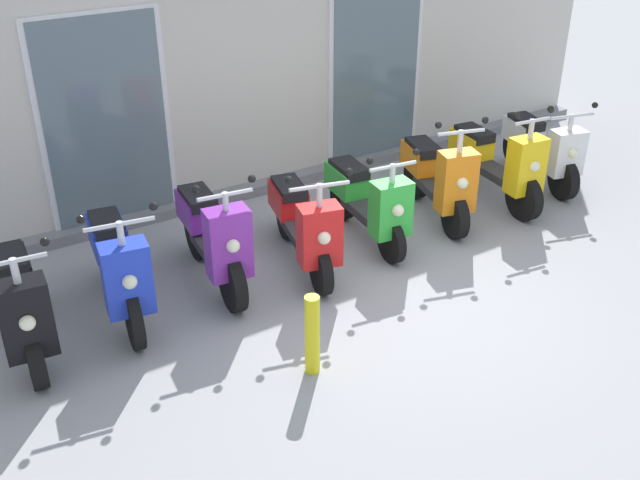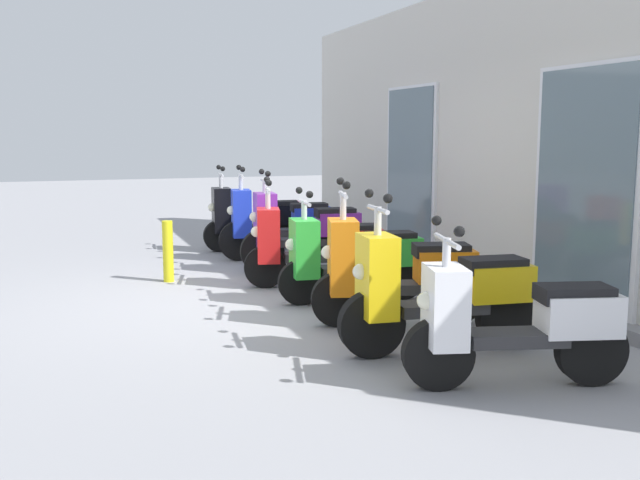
{
  "view_description": "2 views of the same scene",
  "coord_description": "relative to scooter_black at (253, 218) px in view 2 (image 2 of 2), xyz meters",
  "views": [
    {
      "loc": [
        -3.76,
        -4.56,
        3.79
      ],
      "look_at": [
        -0.63,
        0.37,
        0.6
      ],
      "focal_mm": 42.05,
      "sensor_mm": 36.0,
      "label": 1
    },
    {
      "loc": [
        7.0,
        -1.66,
        1.7
      ],
      "look_at": [
        0.67,
        0.63,
        0.69
      ],
      "focal_mm": 40.86,
      "sensor_mm": 36.0,
      "label": 2
    }
  ],
  "objects": [
    {
      "name": "traffic_cone",
      "position": [
        -1.25,
        0.13,
        -0.21
      ],
      "size": [
        0.32,
        0.32,
        0.52
      ],
      "primitive_type": "cone",
      "color": "orange",
      "rests_on": "ground_plane"
    },
    {
      "name": "scooter_green",
      "position": [
        3.48,
        0.09,
        -0.0
      ],
      "size": [
        0.58,
        1.52,
        1.15
      ],
      "color": "black",
      "rests_on": "ground_plane"
    },
    {
      "name": "scooter_purple",
      "position": [
        1.77,
        0.15,
        0.03
      ],
      "size": [
        0.57,
        1.58,
        1.25
      ],
      "color": "black",
      "rests_on": "ground_plane"
    },
    {
      "name": "scooter_white",
      "position": [
        6.13,
        0.18,
        -0.02
      ],
      "size": [
        0.75,
        1.51,
        1.13
      ],
      "color": "black",
      "rests_on": "ground_plane"
    },
    {
      "name": "curb_bollard",
      "position": [
        1.84,
        -1.48,
        -0.12
      ],
      "size": [
        0.12,
        0.12,
        0.7
      ],
      "primitive_type": "cylinder",
      "color": "yellow",
      "rests_on": "ground_plane"
    },
    {
      "name": "storefront_facade",
      "position": [
        3.1,
        1.96,
        1.14
      ],
      "size": [
        10.4,
        0.5,
        3.33
      ],
      "color": "beige",
      "rests_on": "ground_plane"
    },
    {
      "name": "ground_plane",
      "position": [
        3.1,
        -0.98,
        -0.47
      ],
      "size": [
        40.0,
        40.0,
        0.0
      ],
      "primitive_type": "plane",
      "color": "#939399"
    },
    {
      "name": "scooter_yellow",
      "position": [
        5.28,
        0.07,
        0.01
      ],
      "size": [
        0.56,
        1.64,
        1.27
      ],
      "color": "black",
      "rests_on": "ground_plane"
    },
    {
      "name": "scooter_black",
      "position": [
        0.0,
        0.0,
        0.0
      ],
      "size": [
        0.54,
        1.51,
        1.23
      ],
      "color": "black",
      "rests_on": "ground_plane"
    },
    {
      "name": "scooter_blue",
      "position": [
        0.85,
        0.1,
        0.03
      ],
      "size": [
        0.64,
        1.61,
        1.26
      ],
      "color": "black",
      "rests_on": "ground_plane"
    },
    {
      "name": "scooter_red",
      "position": [
        2.65,
        0.0,
        -0.01
      ],
      "size": [
        0.75,
        1.59,
        1.2
      ],
      "color": "black",
      "rests_on": "ground_plane"
    },
    {
      "name": "scooter_orange",
      "position": [
        4.43,
        0.1,
        0.01
      ],
      "size": [
        0.74,
        1.5,
        1.3
      ],
      "color": "black",
      "rests_on": "ground_plane"
    }
  ]
}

